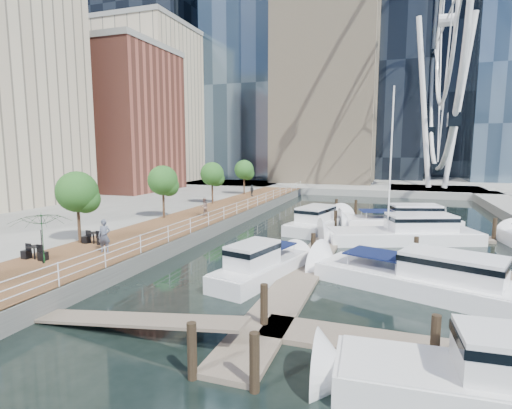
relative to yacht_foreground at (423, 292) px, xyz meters
The scene contains 16 objects.
ground 10.12m from the yacht_foreground, 154.67° to the right, with size 520.00×520.00×0.00m, color black.
boardwalk 21.05m from the yacht_foreground, 149.54° to the left, with size 6.00×60.00×1.00m, color brown.
seawall 18.53m from the yacht_foreground, 144.83° to the left, with size 0.25×60.00×1.00m, color #595954.
land_far 98.10m from the yacht_foreground, 95.35° to the left, with size 200.00×114.00×1.00m, color gray.
pier 47.92m from the yacht_foreground, 84.18° to the left, with size 14.00×12.00×1.00m, color gray.
railing 18.67m from the yacht_foreground, 145.00° to the left, with size 0.10×60.00×1.05m, color white, non-canonical shape.
floating_docks 5.79m from the yacht_foreground, 101.76° to the left, with size 16.00×34.00×2.60m.
midrise_condos 50.10m from the yacht_foreground, 152.23° to the left, with size 19.00×67.00×28.00m.
ferris_wheel 54.48m from the yacht_foreground, 84.18° to the left, with size 5.80×45.60×47.80m.
street_trees 23.11m from the yacht_foreground, 154.79° to the left, with size 2.60×42.60×4.60m.
cafe_tables 20.59m from the yacht_foreground, 162.06° to the right, with size 2.50×13.70×0.74m.
yacht_foreground is the anchor object (origin of this frame).
pedestrian_near 17.58m from the yacht_foreground, behind, with size 0.71×0.46×1.94m, color #4A5163.
pedestrian_mid 21.45m from the yacht_foreground, 146.06° to the left, with size 0.79×0.61×1.62m, color #886A5E.
pedestrian_far 33.66m from the yacht_foreground, 123.97° to the left, with size 0.87×0.36×1.48m, color #2D3539.
moored_yachts 9.89m from the yacht_foreground, 94.83° to the left, with size 20.76×30.17×11.50m.
Camera 1 is at (7.51, -16.08, 6.93)m, focal length 28.00 mm.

